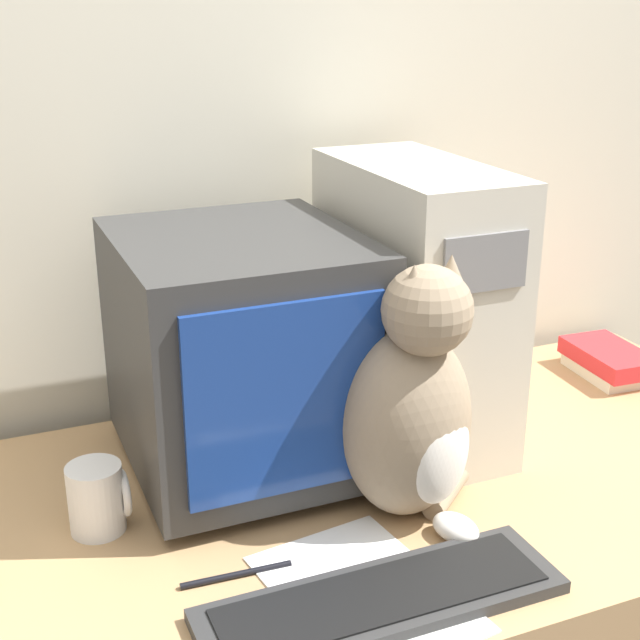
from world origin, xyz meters
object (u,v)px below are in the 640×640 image
at_px(keyboard, 382,600).
at_px(cat, 413,409).
at_px(mug, 98,498).
at_px(book_stack, 609,361).
at_px(computer_tower, 413,304).
at_px(crt_monitor, 241,352).
at_px(pen, 237,575).

xyz_separation_m(keyboard, cat, (0.14, 0.18, 0.16)).
bearing_deg(mug, keyboard, -46.49).
bearing_deg(cat, book_stack, 7.59).
height_order(computer_tower, mug, computer_tower).
bearing_deg(cat, mug, 145.45).
bearing_deg(crt_monitor, cat, -51.20).
relative_size(cat, pen, 2.61).
relative_size(crt_monitor, book_stack, 2.11).
relative_size(crt_monitor, keyboard, 0.87).
xyz_separation_m(computer_tower, pen, (-0.42, -0.29, -0.24)).
distance_m(keyboard, book_stack, 0.89).
xyz_separation_m(keyboard, mug, (-0.30, 0.32, 0.04)).
distance_m(crt_monitor, keyboard, 0.46).
height_order(computer_tower, keyboard, computer_tower).
relative_size(book_stack, pen, 1.30).
xyz_separation_m(book_stack, pen, (-0.91, -0.35, -0.03)).
bearing_deg(keyboard, crt_monitor, 96.50).
xyz_separation_m(crt_monitor, book_stack, (0.80, 0.06, -0.17)).
distance_m(crt_monitor, computer_tower, 0.31).
distance_m(pen, mug, 0.24).
height_order(computer_tower, book_stack, computer_tower).
xyz_separation_m(keyboard, book_stack, (0.76, 0.48, 0.02)).
bearing_deg(keyboard, book_stack, 32.30).
distance_m(book_stack, pen, 0.97).
bearing_deg(pen, keyboard, -40.27).
height_order(cat, book_stack, cat).
xyz_separation_m(crt_monitor, mug, (-0.25, -0.10, -0.15)).
distance_m(computer_tower, mug, 0.60).
bearing_deg(mug, crt_monitor, 21.08).
bearing_deg(mug, cat, -16.78).
bearing_deg(computer_tower, cat, -117.90).
distance_m(cat, book_stack, 0.70).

